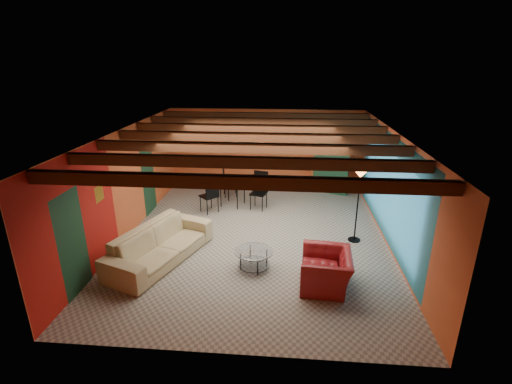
# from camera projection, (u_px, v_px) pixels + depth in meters

# --- Properties ---
(room) EXTENTS (6.52, 8.01, 2.71)m
(room) POSITION_uv_depth(u_px,v_px,m) (256.00, 145.00, 8.79)
(room) COLOR gray
(room) RESTS_ON ground
(sofa) EXTENTS (1.94, 2.90, 0.79)m
(sofa) POSITION_uv_depth(u_px,v_px,m) (160.00, 244.00, 8.30)
(sofa) COLOR tan
(sofa) RESTS_ON ground
(armchair) EXTENTS (1.05, 1.18, 0.72)m
(armchair) POSITION_uv_depth(u_px,v_px,m) (326.00, 270.00, 7.36)
(armchair) COLOR maroon
(armchair) RESTS_ON ground
(coffee_table) EXTENTS (1.09, 1.09, 0.43)m
(coffee_table) POSITION_uv_depth(u_px,v_px,m) (254.00, 259.00, 8.03)
(coffee_table) COLOR white
(coffee_table) RESTS_ON ground
(dining_table) EXTENTS (2.73, 2.73, 1.15)m
(dining_table) POSITION_uv_depth(u_px,v_px,m) (233.00, 188.00, 11.35)
(dining_table) COLOR silver
(dining_table) RESTS_ON ground
(armoire) EXTENTS (1.24, 0.90, 1.95)m
(armoire) POSITION_uv_depth(u_px,v_px,m) (330.00, 163.00, 12.45)
(armoire) COLOR brown
(armoire) RESTS_ON ground
(floor_lamp) EXTENTS (0.49, 0.49, 1.88)m
(floor_lamp) POSITION_uv_depth(u_px,v_px,m) (357.00, 206.00, 9.00)
(floor_lamp) COLOR black
(floor_lamp) RESTS_ON ground
(ceiling_fan) EXTENTS (1.50, 1.50, 0.44)m
(ceiling_fan) POSITION_uv_depth(u_px,v_px,m) (255.00, 146.00, 8.69)
(ceiling_fan) COLOR #472614
(ceiling_fan) RESTS_ON ceiling
(painting) EXTENTS (1.05, 0.03, 0.65)m
(painting) POSITION_uv_depth(u_px,v_px,m) (239.00, 140.00, 12.71)
(painting) COLOR black
(painting) RESTS_ON wall_back
(potted_plant) EXTENTS (0.55, 0.51, 0.49)m
(potted_plant) POSITION_uv_depth(u_px,v_px,m) (333.00, 127.00, 12.03)
(potted_plant) COLOR #26661E
(potted_plant) RESTS_ON armoire
(vase) EXTENTS (0.24, 0.24, 0.19)m
(vase) POSITION_uv_depth(u_px,v_px,m) (232.00, 166.00, 11.12)
(vase) COLOR orange
(vase) RESTS_ON dining_table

